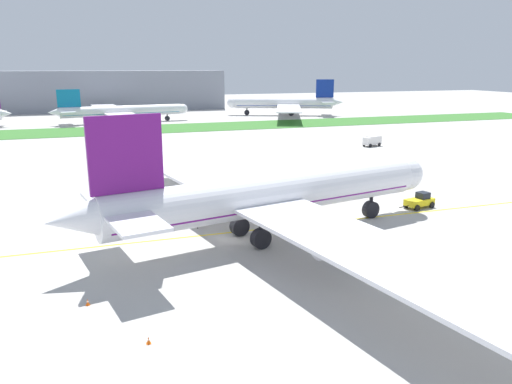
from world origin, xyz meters
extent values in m
plane|color=#ADAAA5|center=(0.00, 0.00, 0.00)|extent=(600.00, 600.00, 0.00)
cube|color=yellow|center=(0.00, 2.23, 0.00)|extent=(280.00, 0.36, 0.01)
cube|color=#38722D|center=(0.00, 110.73, 0.05)|extent=(320.00, 24.00, 0.10)
cylinder|color=white|center=(5.00, -0.93, 5.41)|extent=(41.26, 13.19, 4.81)
cube|color=#661472|center=(5.00, -0.93, 4.57)|extent=(39.57, 12.48, 0.58)
sphere|color=white|center=(26.43, 3.58, 5.41)|extent=(4.57, 4.57, 4.57)
cone|color=white|center=(-17.25, -5.63, 5.77)|extent=(6.02, 5.09, 4.09)
cube|color=#661472|center=(-11.92, -4.50, 11.66)|extent=(7.35, 2.00, 7.69)
cube|color=white|center=(-13.71, 0.03, 6.13)|extent=(6.02, 8.46, 0.34)
cube|color=white|center=(-11.73, -9.37, 6.13)|extent=(6.02, 8.46, 0.34)
cube|color=white|center=(-1.33, 19.11, 4.81)|extent=(16.50, 38.11, 0.38)
cube|color=white|center=(7.30, -21.83, 4.81)|extent=(16.50, 38.11, 0.38)
cylinder|color=#B7BABF|center=(1.59, 11.21, 3.35)|extent=(5.01, 3.53, 2.64)
cylinder|color=black|center=(3.83, 11.68, 3.35)|extent=(0.96, 2.80, 2.78)
cylinder|color=#B7BABF|center=(6.79, -13.42, 3.35)|extent=(5.01, 3.53, 2.64)
cylinder|color=black|center=(9.02, -12.95, 3.35)|extent=(0.96, 2.80, 2.78)
cylinder|color=black|center=(20.30, 2.29, 2.07)|extent=(0.50, 0.50, 1.86)
cylinder|color=black|center=(20.30, 2.29, 1.14)|extent=(2.45, 1.48, 2.28)
cylinder|color=black|center=(1.25, 0.86, 2.07)|extent=(0.50, 0.50, 1.86)
cylinder|color=black|center=(1.25, 0.86, 1.14)|extent=(2.45, 1.48, 2.28)
cylinder|color=black|center=(2.30, -4.08, 2.07)|extent=(0.50, 0.50, 1.86)
cylinder|color=black|center=(2.30, -4.08, 1.14)|extent=(2.45, 1.48, 2.28)
cube|color=black|center=(25.72, 3.43, 6.01)|extent=(2.39, 3.87, 0.87)
sphere|color=black|center=(-10.79, -1.86, 5.84)|extent=(0.34, 0.34, 0.34)
sphere|color=black|center=(-7.73, -1.21, 5.84)|extent=(0.34, 0.34, 0.34)
sphere|color=black|center=(-4.67, -0.57, 5.84)|extent=(0.34, 0.34, 0.34)
sphere|color=black|center=(-1.61, 0.08, 5.84)|extent=(0.34, 0.34, 0.34)
sphere|color=black|center=(1.45, 0.72, 5.84)|extent=(0.34, 0.34, 0.34)
sphere|color=black|center=(4.51, 1.37, 5.84)|extent=(0.34, 0.34, 0.34)
sphere|color=black|center=(7.57, 2.02, 5.84)|extent=(0.34, 0.34, 0.34)
sphere|color=black|center=(10.63, 2.66, 5.84)|extent=(0.34, 0.34, 0.34)
sphere|color=black|center=(13.69, 3.31, 5.84)|extent=(0.34, 0.34, 0.34)
sphere|color=black|center=(16.75, 3.95, 5.84)|extent=(0.34, 0.34, 0.34)
sphere|color=black|center=(19.81, 4.60, 5.84)|extent=(0.34, 0.34, 0.34)
cube|color=yellow|center=(29.56, 4.24, 0.90)|extent=(4.72, 2.86, 0.90)
cube|color=black|center=(30.20, 4.38, 1.80)|extent=(1.86, 1.81, 0.90)
cylinder|color=black|center=(26.52, 3.60, 0.60)|extent=(1.79, 0.49, 0.12)
cylinder|color=black|center=(28.25, 2.95, 0.45)|extent=(0.95, 0.53, 0.90)
cylinder|color=black|center=(27.84, 4.90, 0.45)|extent=(0.95, 0.53, 0.90)
cylinder|color=black|center=(31.27, 3.59, 0.45)|extent=(0.95, 0.53, 0.90)
cylinder|color=black|center=(30.86, 5.54, 0.45)|extent=(0.95, 0.53, 0.90)
cylinder|color=black|center=(11.54, 4.12, 0.43)|extent=(0.12, 0.12, 0.85)
cylinder|color=#BFE519|center=(11.39, 4.14, 1.12)|extent=(0.10, 0.10, 0.54)
cylinder|color=black|center=(11.73, 4.09, 0.43)|extent=(0.12, 0.12, 0.85)
cylinder|color=#BFE519|center=(11.88, 4.07, 1.12)|extent=(0.10, 0.10, 0.54)
cube|color=#BFE519|center=(11.64, 4.11, 1.16)|extent=(0.48, 0.30, 0.60)
sphere|color=tan|center=(11.64, 4.11, 1.58)|extent=(0.23, 0.23, 0.23)
cylinder|color=black|center=(16.48, -15.12, 0.39)|extent=(0.12, 0.12, 0.79)
cylinder|color=#BFE519|center=(16.35, -15.10, 1.04)|extent=(0.09, 0.09, 0.50)
cylinder|color=black|center=(16.66, -15.16, 0.39)|extent=(0.12, 0.12, 0.79)
cylinder|color=#BFE519|center=(16.80, -15.18, 1.04)|extent=(0.09, 0.09, 0.50)
cube|color=#BFE519|center=(16.57, -15.14, 1.07)|extent=(0.45, 0.30, 0.56)
sphere|color=tan|center=(16.57, -15.14, 1.47)|extent=(0.21, 0.21, 0.21)
cylinder|color=black|center=(-3.10, 4.95, 0.39)|extent=(0.11, 0.11, 0.78)
cylinder|color=#BFE519|center=(-3.12, 4.82, 1.03)|extent=(0.09, 0.09, 0.50)
cylinder|color=black|center=(-3.09, 5.13, 0.39)|extent=(0.11, 0.11, 0.78)
cylinder|color=#BFE519|center=(-3.07, 5.27, 1.03)|extent=(0.09, 0.09, 0.50)
cube|color=#BFE519|center=(-3.10, 5.04, 1.06)|extent=(0.27, 0.43, 0.55)
sphere|color=brown|center=(-3.10, 5.04, 1.45)|extent=(0.21, 0.21, 0.21)
cube|color=#F2590C|center=(-12.11, -20.31, 0.01)|extent=(0.36, 0.36, 0.03)
cone|color=#F2590C|center=(-12.11, -20.31, 0.31)|extent=(0.28, 0.28, 0.55)
cylinder|color=white|center=(-12.11, -20.31, 0.33)|extent=(0.17, 0.17, 0.06)
cube|color=#F2590C|center=(-16.40, -12.44, 0.01)|extent=(0.36, 0.36, 0.03)
cone|color=#F2590C|center=(-16.40, -12.44, 0.31)|extent=(0.28, 0.28, 0.55)
cylinder|color=white|center=(-16.40, -12.44, 0.33)|extent=(0.17, 0.17, 0.06)
cube|color=white|center=(54.09, 56.81, 1.53)|extent=(4.17, 3.09, 2.16)
cube|color=white|center=(51.81, 56.14, 1.41)|extent=(1.96, 2.37, 1.92)
cube|color=#263347|center=(51.16, 55.95, 1.80)|extent=(0.58, 1.74, 0.85)
cylinder|color=black|center=(52.11, 55.12, 0.45)|extent=(0.95, 0.54, 0.90)
cylinder|color=black|center=(51.51, 57.16, 0.45)|extent=(0.95, 0.54, 0.90)
cylinder|color=black|center=(55.28, 56.05, 0.45)|extent=(0.95, 0.54, 0.90)
cylinder|color=black|center=(54.68, 58.09, 0.45)|extent=(0.95, 0.54, 0.90)
cone|color=white|center=(-41.99, 131.84, 4.58)|extent=(4.76, 4.02, 3.25)
cylinder|color=white|center=(-3.68, 133.21, 4.29)|extent=(43.18, 8.18, 3.81)
cube|color=#0C6B9E|center=(-3.68, 133.21, 3.62)|extent=(41.43, 7.70, 0.46)
sphere|color=white|center=(18.76, 135.51, 4.29)|extent=(3.62, 3.62, 3.62)
cone|color=white|center=(-26.78, 130.85, 4.58)|extent=(4.50, 3.65, 3.24)
cube|color=#0C6B9E|center=(-21.65, 131.37, 9.25)|extent=(7.74, 1.17, 6.10)
cube|color=white|center=(-22.89, 135.08, 4.86)|extent=(5.33, 6.55, 0.27)
cube|color=white|center=(-22.11, 127.49, 4.86)|extent=(5.33, 6.55, 0.27)
cube|color=white|center=(-7.98, 154.15, 3.81)|extent=(13.36, 39.47, 0.31)
cube|color=white|center=(-3.65, 111.84, 3.81)|extent=(13.36, 39.47, 0.31)
cylinder|color=#B7BABF|center=(-5.81, 145.61, 2.66)|extent=(3.82, 2.46, 2.10)
cylinder|color=black|center=(-4.01, 145.80, 2.66)|extent=(0.54, 2.22, 2.20)
cylinder|color=#B7BABF|center=(-3.25, 120.64, 2.66)|extent=(3.82, 2.46, 2.10)
cylinder|color=black|center=(-1.45, 120.82, 2.66)|extent=(0.54, 2.22, 2.20)
cylinder|color=black|center=(12.58, 134.88, 1.64)|extent=(0.40, 0.40, 1.48)
cylinder|color=black|center=(12.58, 134.88, 0.91)|extent=(1.89, 1.00, 1.81)
cylinder|color=black|center=(-7.30, 134.85, 1.64)|extent=(0.40, 0.40, 1.48)
cylinder|color=black|center=(-7.30, 134.85, 0.91)|extent=(1.89, 1.00, 1.81)
cylinder|color=black|center=(-6.90, 130.87, 1.64)|extent=(0.40, 0.40, 1.48)
cylinder|color=black|center=(-6.90, 130.87, 0.91)|extent=(1.89, 1.00, 1.81)
cylinder|color=white|center=(62.04, 140.74, 5.15)|extent=(39.28, 19.16, 4.58)
cube|color=navy|center=(62.04, 140.74, 4.35)|extent=(37.64, 18.22, 0.55)
sphere|color=white|center=(42.07, 148.66, 5.15)|extent=(4.35, 4.35, 4.35)
cone|color=white|center=(82.75, 132.53, 5.50)|extent=(6.12, 5.48, 3.89)
cube|color=navy|center=(77.83, 134.49, 11.11)|extent=(6.93, 3.11, 7.33)
cube|color=white|center=(76.89, 129.93, 5.84)|extent=(6.84, 8.45, 0.32)
cube|color=white|center=(80.27, 138.45, 5.84)|extent=(6.84, 8.45, 0.32)
cube|color=white|center=(56.37, 120.96, 4.58)|extent=(21.68, 37.11, 0.37)
cube|color=white|center=(71.47, 159.04, 4.58)|extent=(21.68, 37.11, 0.37)
cylinder|color=#B7BABF|center=(58.26, 129.01, 3.19)|extent=(4.97, 3.95, 2.52)
cylinder|color=black|center=(56.24, 129.82, 3.19)|extent=(1.33, 2.60, 2.65)
cylinder|color=#B7BABF|center=(67.32, 151.88, 3.19)|extent=(4.97, 3.95, 2.52)
cylinder|color=black|center=(65.30, 152.68, 3.19)|extent=(1.33, 2.60, 2.65)
cylinder|color=black|center=(47.76, 146.41, 1.98)|extent=(0.48, 0.48, 1.77)
cylinder|color=black|center=(47.76, 146.41, 1.09)|extent=(2.38, 1.71, 2.18)
cylinder|color=black|center=(64.16, 137.32, 1.98)|extent=(0.48, 0.48, 1.77)
cylinder|color=black|center=(64.16, 137.32, 1.09)|extent=(2.38, 1.71, 2.18)
cylinder|color=black|center=(65.93, 141.79, 1.98)|extent=(0.48, 0.48, 1.77)
cylinder|color=black|center=(65.93, 141.79, 1.09)|extent=(2.38, 1.71, 2.18)
cube|color=gray|center=(-9.96, 189.21, 9.00)|extent=(113.63, 20.00, 18.00)
camera|label=1|loc=(-14.90, -54.03, 20.05)|focal=34.71mm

